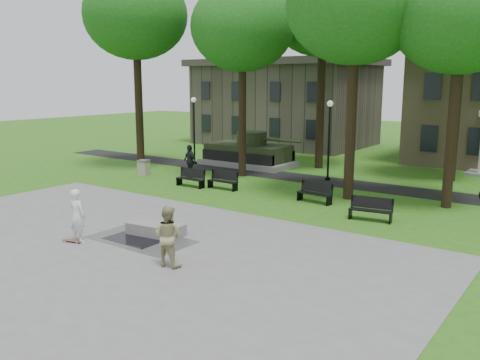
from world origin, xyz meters
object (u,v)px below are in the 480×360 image
object	(u,v)px
skateboarder	(77,215)
friend_watching	(168,236)
trash_bin	(144,167)
concrete_block	(156,229)
park_bench_0	(191,177)

from	to	relation	value
skateboarder	friend_watching	size ratio (longest dim) A/B	1.01
skateboarder	trash_bin	bearing A→B (deg)	-54.29
concrete_block	skateboarder	bearing A→B (deg)	-126.80
concrete_block	friend_watching	size ratio (longest dim) A/B	1.12
friend_watching	park_bench_0	bearing A→B (deg)	-60.61
friend_watching	trash_bin	xyz separation A→B (m)	(-12.52, 10.83, -0.51)
skateboarder	concrete_block	bearing A→B (deg)	-127.54
concrete_block	trash_bin	xyz separation A→B (m)	(-9.80, 8.69, 0.24)
park_bench_0	trash_bin	world-z (taller)	park_bench_0
friend_watching	park_bench_0	distance (m)	12.56
concrete_block	skateboarder	distance (m)	2.94
concrete_block	friend_watching	xyz separation A→B (m)	(2.72, -2.14, 0.76)
concrete_block	skateboarder	world-z (taller)	skateboarder
concrete_block	park_bench_0	distance (m)	9.23
concrete_block	trash_bin	distance (m)	13.10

